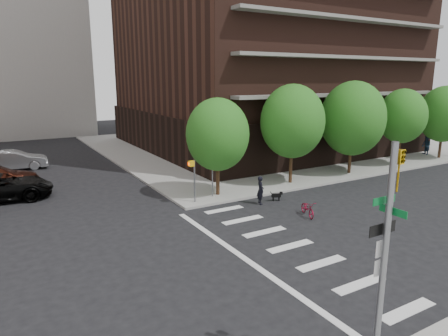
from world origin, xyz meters
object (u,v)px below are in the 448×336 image
traffic_signal (382,283)px  pedestrian_far (426,146)px  parked_car_silver (15,160)px  scooter (308,208)px  dog_walker (260,190)px

traffic_signal → pedestrian_far: (28.72, 17.54, -1.64)m
pedestrian_far → parked_car_silver: bearing=-90.7°
scooter → dog_walker: (-1.02, 3.10, 0.43)m
scooter → pedestrian_far: bearing=37.7°
parked_car_silver → pedestrian_far: bearing=-106.8°
traffic_signal → parked_car_silver: traffic_signal is taller
pedestrian_far → traffic_signal: bearing=-38.0°
dog_walker → pedestrian_far: bearing=-62.6°
parked_car_silver → scooter: 24.81m
traffic_signal → scooter: 12.58m
traffic_signal → dog_walker: traffic_signal is taller
scooter → pedestrian_far: pedestrian_far is taller
dog_walker → traffic_signal: bearing=173.0°
parked_car_silver → dog_walker: size_ratio=2.88×
parked_car_silver → scooter: parked_car_silver is taller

